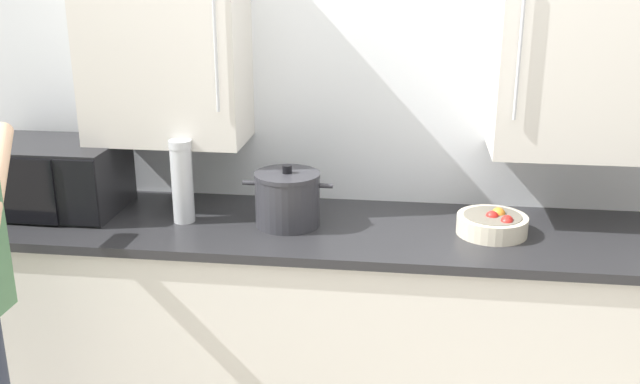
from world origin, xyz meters
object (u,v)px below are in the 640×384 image
Objects in this scene: thermos_flask at (182,181)px; fruit_bowl at (492,223)px; stock_pot at (288,199)px; microwave_oven at (42,177)px.

fruit_bowl is at bearing 0.89° from thermos_flask.
stock_pot is 1.07× the size of thermos_flask.
stock_pot is 0.77m from fruit_bowl.
stock_pot is 1.33× the size of fruit_bowl.
thermos_flask is (0.60, -0.06, 0.02)m from microwave_oven.
microwave_oven reaches higher than fruit_bowl.
microwave_oven is at bearing 174.02° from thermos_flask.
fruit_bowl is (1.78, -0.04, -0.10)m from microwave_oven.
thermos_flask reaches higher than stock_pot.
stock_pot is at bearing -179.89° from fruit_bowl.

